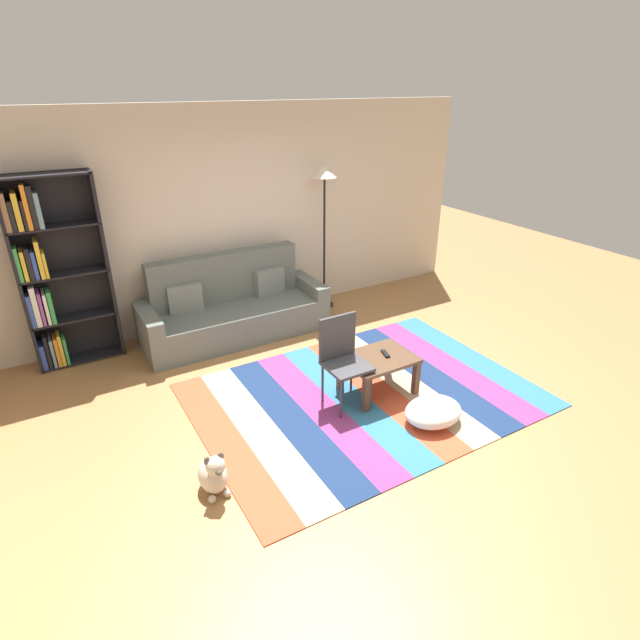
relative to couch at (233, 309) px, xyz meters
The scene contains 11 objects.
ground_plane 2.08m from the couch, 79.69° to the right, with size 14.00×14.00×0.00m, color #9E7042.
back_wall 1.20m from the couch, 55.09° to the left, with size 6.80×0.10×2.70m, color beige.
rug 2.10m from the couch, 72.74° to the right, with size 3.34×2.38×0.01m.
couch is the anchor object (origin of this frame).
bookshelf 2.03m from the couch, behind, with size 0.90×0.28×2.09m.
coffee_table 2.13m from the couch, 68.68° to the right, with size 0.69×0.54×0.40m.
pouf 2.83m from the couch, 71.15° to the right, with size 0.57×0.45×0.22m, color white.
dog 2.74m from the couch, 114.94° to the right, with size 0.22×0.35×0.40m.
standing_lamp 1.93m from the couch, ahead, with size 0.32×0.32×1.93m.
tv_remote 2.16m from the couch, 66.53° to the right, with size 0.04×0.15×0.02m, color black.
folding_chair 1.98m from the couch, 79.25° to the right, with size 0.40×0.40×0.90m.
Camera 1 is at (-2.34, -3.49, 2.91)m, focal length 28.47 mm.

